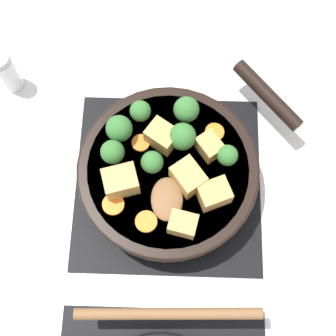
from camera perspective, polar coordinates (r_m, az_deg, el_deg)
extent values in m
plane|color=silver|center=(0.79, 0.00, -1.78)|extent=(2.40, 2.40, 0.00)
cube|color=black|center=(0.79, 0.00, -1.69)|extent=(0.31, 0.31, 0.01)
torus|color=black|center=(0.77, 0.00, -1.34)|extent=(0.24, 0.24, 0.01)
cube|color=black|center=(0.77, 0.00, -1.34)|extent=(0.01, 0.23, 0.01)
cube|color=black|center=(0.77, 0.00, -1.34)|extent=(0.23, 0.01, 0.01)
cylinder|color=black|center=(0.74, 0.00, -0.62)|extent=(0.28, 0.28, 0.05)
cylinder|color=#5B3316|center=(0.74, 0.00, -0.52)|extent=(0.25, 0.25, 0.04)
torus|color=black|center=(0.72, 0.00, -0.10)|extent=(0.29, 0.29, 0.01)
cylinder|color=black|center=(0.80, 12.03, 8.70)|extent=(0.11, 0.13, 0.02)
ellipsoid|color=brown|center=(0.70, 0.01, -3.80)|extent=(0.05, 0.07, 0.01)
cylinder|color=brown|center=(0.67, 0.05, -17.35)|extent=(0.26, 0.02, 0.02)
cube|color=tan|center=(0.72, 5.08, 2.64)|extent=(0.05, 0.05, 0.03)
cube|color=tan|center=(0.72, -0.73, 3.90)|extent=(0.06, 0.06, 0.04)
cube|color=tan|center=(0.69, 5.62, -3.17)|extent=(0.06, 0.05, 0.04)
cube|color=tan|center=(0.70, 2.47, -1.14)|extent=(0.06, 0.06, 0.04)
cube|color=tan|center=(0.70, -5.78, -1.64)|extent=(0.06, 0.05, 0.04)
cube|color=tan|center=(0.68, 1.82, -6.86)|extent=(0.05, 0.04, 0.03)
cylinder|color=#709956|center=(0.73, -6.61, 1.40)|extent=(0.01, 0.01, 0.01)
sphere|color=#387533|center=(0.71, -6.78, 1.96)|extent=(0.04, 0.04, 0.04)
cylinder|color=#709956|center=(0.75, -3.31, 6.33)|extent=(0.01, 0.01, 0.01)
sphere|color=#387533|center=(0.73, -3.39, 6.95)|extent=(0.03, 0.03, 0.03)
cylinder|color=#709956|center=(0.74, -5.81, 4.13)|extent=(0.01, 0.01, 0.01)
sphere|color=#387533|center=(0.72, -5.98, 4.80)|extent=(0.04, 0.04, 0.04)
cylinder|color=#709956|center=(0.71, -1.92, -0.14)|extent=(0.01, 0.01, 0.01)
sphere|color=#387533|center=(0.70, -1.97, 0.36)|extent=(0.03, 0.03, 0.03)
cylinder|color=#709956|center=(0.73, 1.71, 3.19)|extent=(0.01, 0.01, 0.01)
sphere|color=#387533|center=(0.71, 1.76, 3.86)|extent=(0.04, 0.04, 0.04)
cylinder|color=#709956|center=(0.72, 7.08, 1.04)|extent=(0.01, 0.01, 0.01)
sphere|color=#387533|center=(0.71, 7.25, 1.54)|extent=(0.03, 0.03, 0.03)
cylinder|color=#709956|center=(0.75, 2.19, 6.43)|extent=(0.01, 0.01, 0.01)
sphere|color=#387533|center=(0.73, 2.25, 7.15)|extent=(0.04, 0.04, 0.04)
cylinder|color=orange|center=(0.74, 5.69, 4.36)|extent=(0.03, 0.03, 0.01)
cylinder|color=orange|center=(0.71, -6.69, -4.43)|extent=(0.03, 0.03, 0.01)
cylinder|color=orange|center=(0.73, -3.34, 3.06)|extent=(0.03, 0.03, 0.01)
cylinder|color=orange|center=(0.70, -2.68, -6.54)|extent=(0.03, 0.03, 0.01)
cylinder|color=white|center=(0.88, -18.94, 10.81)|extent=(0.04, 0.04, 0.07)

